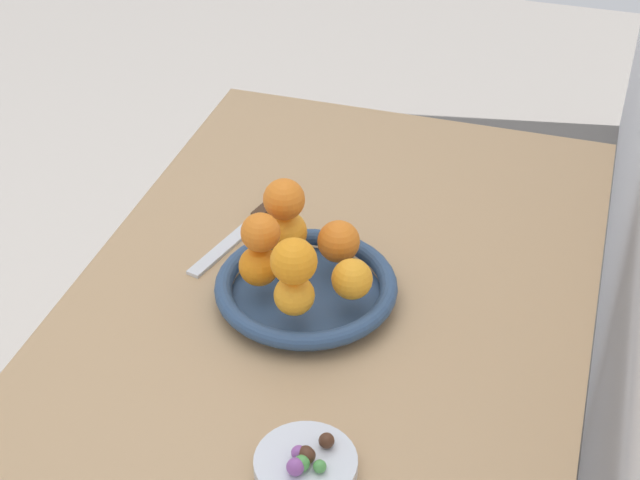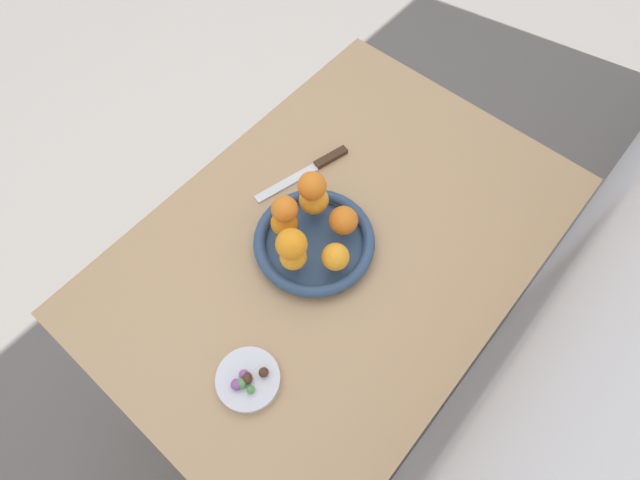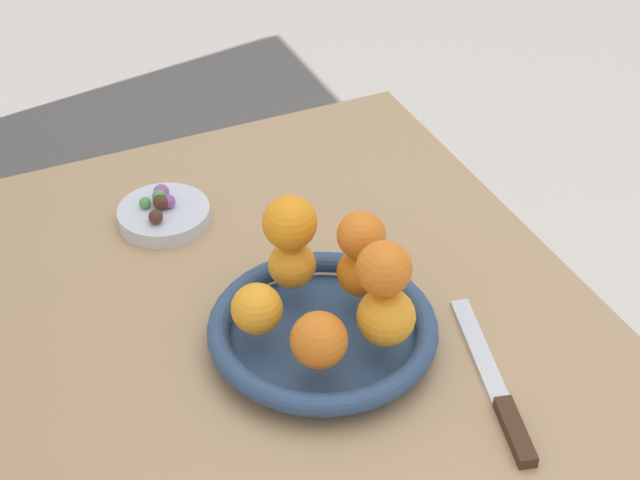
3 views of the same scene
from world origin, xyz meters
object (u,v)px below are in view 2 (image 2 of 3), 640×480
object	(u,v)px
orange_0	(336,257)
orange_5	(291,244)
orange_6	(312,186)
candy_ball_5	(251,390)
dining_table	(336,259)
candy_ball_6	(264,372)
candy_dish	(248,380)
orange_4	(293,257)
orange_3	(284,223)
orange_2	(314,200)
candy_ball_4	(247,379)
candy_ball_1	(236,385)
candy_ball_3	(247,377)
fruit_bowl	(314,242)
orange_1	(345,222)
candy_ball_0	(244,374)
candy_ball_2	(241,383)
orange_7	(285,209)
knife	(310,169)

from	to	relation	value
orange_0	orange_5	world-z (taller)	orange_5
orange_6	candy_ball_5	size ratio (longest dim) A/B	3.77
dining_table	candy_ball_6	distance (m)	0.36
candy_ball_5	candy_ball_6	xyz separation A→B (m)	(-0.04, -0.00, 0.00)
candy_dish	orange_4	bearing A→B (deg)	-158.89
orange_3	orange_6	distance (m)	0.10
orange_2	candy_ball_4	xyz separation A→B (m)	(0.37, 0.15, -0.04)
candy_ball_1	candy_ball_3	xyz separation A→B (m)	(-0.02, 0.01, -0.00)
fruit_bowl	candy_ball_1	distance (m)	0.34
dining_table	orange_1	world-z (taller)	orange_1
orange_2	orange_3	xyz separation A→B (m)	(0.08, -0.01, -0.00)
orange_2	candy_ball_6	bearing A→B (deg)	26.07
candy_ball_0	candy_ball_2	distance (m)	0.02
candy_ball_0	dining_table	bearing A→B (deg)	-170.72
candy_ball_5	candy_ball_1	bearing A→B (deg)	-67.07
dining_table	orange_0	distance (m)	0.17
candy_ball_2	orange_1	bearing A→B (deg)	-170.93
orange_1	candy_ball_4	size ratio (longest dim) A/B	3.09
dining_table	fruit_bowl	bearing A→B (deg)	-36.62
dining_table	candy_dish	world-z (taller)	candy_dish
candy_ball_0	candy_ball_6	size ratio (longest dim) A/B	0.94
orange_7	candy_ball_5	bearing A→B (deg)	30.80
orange_0	candy_ball_5	bearing A→B (deg)	8.52
orange_7	candy_ball_2	distance (m)	0.35
candy_ball_5	candy_ball_4	bearing A→B (deg)	-118.04
orange_6	candy_ball_0	distance (m)	0.40
orange_6	candy_ball_5	xyz separation A→B (m)	(0.37, 0.17, -0.11)
candy_dish	orange_6	xyz separation A→B (m)	(-0.36, -0.15, 0.13)
candy_dish	knife	bearing A→B (deg)	-152.30
orange_1	candy_ball_0	bearing A→B (deg)	8.18
candy_ball_6	candy_dish	bearing A→B (deg)	-33.05
candy_dish	candy_ball_1	bearing A→B (deg)	-12.51
orange_1	candy_ball_1	bearing A→B (deg)	8.20
candy_dish	orange_2	world-z (taller)	orange_2
orange_4	orange_7	distance (m)	0.10
orange_5	candy_ball_1	size ratio (longest dim) A/B	2.93
knife	candy_ball_1	bearing A→B (deg)	26.07
orange_1	fruit_bowl	bearing A→B (deg)	-30.82
orange_2	orange_3	size ratio (longest dim) A/B	1.12
orange_0	candy_ball_3	xyz separation A→B (m)	(0.29, 0.02, -0.04)
orange_4	orange_1	bearing A→B (deg)	167.62
candy_ball_6	knife	xyz separation A→B (m)	(-0.43, -0.26, -0.03)
orange_7	candy_ball_6	xyz separation A→B (m)	(0.26, 0.17, -0.10)
dining_table	orange_6	world-z (taller)	orange_6
candy_ball_0	knife	distance (m)	0.52
orange_4	candy_ball_2	size ratio (longest dim) A/B	2.82
orange_4	orange_6	size ratio (longest dim) A/B	0.93
orange_6	orange_3	bearing A→B (deg)	-9.65
orange_1	orange_5	size ratio (longest dim) A/B	0.99
orange_0	candy_ball_2	xyz separation A→B (m)	(0.31, 0.02, -0.04)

